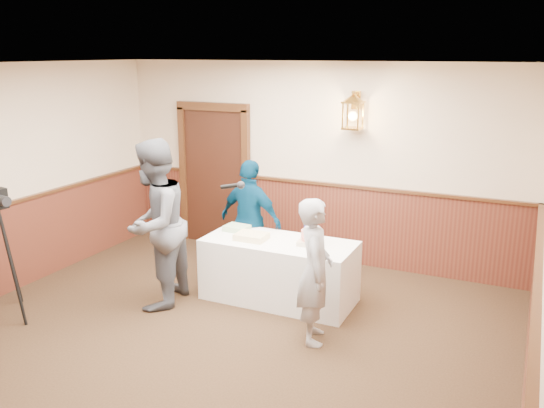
{
  "coord_description": "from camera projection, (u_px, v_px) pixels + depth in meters",
  "views": [
    {
      "loc": [
        2.85,
        -4.0,
        2.92
      ],
      "look_at": [
        0.19,
        1.7,
        1.25
      ],
      "focal_mm": 38.0,
      "sensor_mm": 36.0,
      "label": 1
    }
  ],
  "objects": [
    {
      "name": "ground",
      "position": [
        178.0,
        372.0,
        5.42
      ],
      "size": [
        7.0,
        7.0,
        0.0
      ],
      "primitive_type": "plane",
      "color": "black",
      "rests_on": "ground"
    },
    {
      "name": "room_shell",
      "position": [
        194.0,
        204.0,
        5.45
      ],
      "size": [
        6.02,
        7.02,
        2.81
      ],
      "color": "beige",
      "rests_on": "ground"
    },
    {
      "name": "display_table",
      "position": [
        279.0,
        270.0,
        6.91
      ],
      "size": [
        1.8,
        0.8,
        0.75
      ],
      "primitive_type": "cube",
      "color": "white",
      "rests_on": "ground"
    },
    {
      "name": "tiered_cake",
      "position": [
        310.0,
        236.0,
        6.66
      ],
      "size": [
        0.29,
        0.29,
        0.27
      ],
      "rotation": [
        0.0,
        0.0,
        0.11
      ],
      "color": "beige",
      "rests_on": "display_table"
    },
    {
      "name": "sheet_cake_yellow",
      "position": [
        251.0,
        236.0,
        6.85
      ],
      "size": [
        0.37,
        0.28,
        0.08
      ],
      "primitive_type": "cube",
      "rotation": [
        0.0,
        0.0,
        0.01
      ],
      "color": "#FBE696",
      "rests_on": "display_table"
    },
    {
      "name": "sheet_cake_green",
      "position": [
        237.0,
        228.0,
        7.19
      ],
      "size": [
        0.3,
        0.25,
        0.07
      ],
      "primitive_type": "cube",
      "rotation": [
        0.0,
        0.0,
        -0.06
      ],
      "color": "#A7CE92",
      "rests_on": "display_table"
    },
    {
      "name": "interviewer",
      "position": [
        154.0,
        225.0,
        6.63
      ],
      "size": [
        1.61,
        1.06,
        1.98
      ],
      "rotation": [
        0.0,
        0.0,
        -1.43
      ],
      "color": "#53565E",
      "rests_on": "ground"
    },
    {
      "name": "baker",
      "position": [
        315.0,
        271.0,
        5.84
      ],
      "size": [
        0.54,
        0.65,
        1.53
      ],
      "primitive_type": "imported",
      "rotation": [
        0.0,
        0.0,
        1.94
      ],
      "color": "#9A9A9F",
      "rests_on": "ground"
    },
    {
      "name": "assistant_p",
      "position": [
        251.0,
        220.0,
        7.48
      ],
      "size": [
        0.99,
        0.55,
        1.59
      ],
      "primitive_type": "imported",
      "rotation": [
        0.0,
        0.0,
        2.96
      ],
      "color": "#042E4C",
      "rests_on": "ground"
    }
  ]
}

